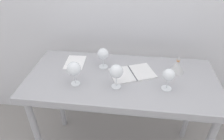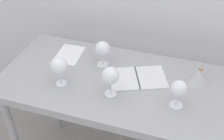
{
  "view_description": "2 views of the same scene",
  "coord_description": "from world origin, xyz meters",
  "px_view_note": "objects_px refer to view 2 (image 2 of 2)",
  "views": [
    {
      "loc": [
        0.08,
        -1.24,
        1.8
      ],
      "look_at": [
        -0.07,
        0.0,
        0.95
      ],
      "focal_mm": 33.14,
      "sensor_mm": 36.0,
      "label": 1
    },
    {
      "loc": [
        0.32,
        -1.19,
        1.93
      ],
      "look_at": [
        -0.05,
        -0.04,
        1.0
      ],
      "focal_mm": 45.48,
      "sensor_mm": 36.0,
      "label": 2
    }
  ],
  "objects_px": {
    "wine_glass_near_right": "(179,89)",
    "wine_glass_near_left": "(59,66)",
    "decanter_funnel": "(199,76)",
    "wine_glass_far_left": "(102,49)",
    "tasting_sheet_upper": "(69,54)",
    "wine_glass_near_center": "(111,76)",
    "open_notebook": "(137,78)"
  },
  "relations": [
    {
      "from": "wine_glass_near_center",
      "to": "wine_glass_far_left",
      "type": "relative_size",
      "value": 1.08
    },
    {
      "from": "decanter_funnel",
      "to": "wine_glass_near_center",
      "type": "bearing_deg",
      "value": -151.32
    },
    {
      "from": "wine_glass_near_right",
      "to": "wine_glass_far_left",
      "type": "relative_size",
      "value": 0.97
    },
    {
      "from": "wine_glass_near_left",
      "to": "open_notebook",
      "type": "xyz_separation_m",
      "value": [
        0.39,
        0.17,
        -0.12
      ]
    },
    {
      "from": "wine_glass_near_center",
      "to": "wine_glass_near_left",
      "type": "height_order",
      "value": "same"
    },
    {
      "from": "wine_glass_near_left",
      "to": "decanter_funnel",
      "type": "xyz_separation_m",
      "value": [
        0.73,
        0.24,
        -0.08
      ]
    },
    {
      "from": "wine_glass_near_left",
      "to": "wine_glass_near_right",
      "type": "bearing_deg",
      "value": 2.15
    },
    {
      "from": "wine_glass_near_right",
      "to": "wine_glass_near_center",
      "type": "bearing_deg",
      "value": -176.51
    },
    {
      "from": "wine_glass_near_center",
      "to": "open_notebook",
      "type": "xyz_separation_m",
      "value": [
        0.11,
        0.17,
        -0.12
      ]
    },
    {
      "from": "wine_glass_near_right",
      "to": "decanter_funnel",
      "type": "relative_size",
      "value": 1.08
    },
    {
      "from": "wine_glass_near_center",
      "to": "wine_glass_near_left",
      "type": "xyz_separation_m",
      "value": [
        -0.29,
        -0.0,
        -0.0
      ]
    },
    {
      "from": "wine_glass_near_right",
      "to": "decanter_funnel",
      "type": "bearing_deg",
      "value": 66.89
    },
    {
      "from": "decanter_funnel",
      "to": "wine_glass_near_left",
      "type": "bearing_deg",
      "value": -161.56
    },
    {
      "from": "wine_glass_near_left",
      "to": "open_notebook",
      "type": "bearing_deg",
      "value": 23.79
    },
    {
      "from": "wine_glass_near_center",
      "to": "decanter_funnel",
      "type": "relative_size",
      "value": 1.2
    },
    {
      "from": "wine_glass_near_left",
      "to": "tasting_sheet_upper",
      "type": "xyz_separation_m",
      "value": [
        -0.08,
        0.27,
        -0.12
      ]
    },
    {
      "from": "open_notebook",
      "to": "wine_glass_near_center",
      "type": "bearing_deg",
      "value": -144.58
    },
    {
      "from": "wine_glass_near_right",
      "to": "tasting_sheet_upper",
      "type": "height_order",
      "value": "wine_glass_near_right"
    },
    {
      "from": "wine_glass_near_left",
      "to": "tasting_sheet_upper",
      "type": "distance_m",
      "value": 0.31
    },
    {
      "from": "wine_glass_near_center",
      "to": "tasting_sheet_upper",
      "type": "bearing_deg",
      "value": 143.51
    },
    {
      "from": "wine_glass_far_left",
      "to": "open_notebook",
      "type": "bearing_deg",
      "value": -15.88
    },
    {
      "from": "wine_glass_near_right",
      "to": "tasting_sheet_upper",
      "type": "bearing_deg",
      "value": 160.58
    },
    {
      "from": "wine_glass_near_right",
      "to": "wine_glass_far_left",
      "type": "xyz_separation_m",
      "value": [
        -0.47,
        0.22,
        0.0
      ]
    },
    {
      "from": "wine_glass_near_right",
      "to": "wine_glass_near_left",
      "type": "relative_size",
      "value": 0.9
    },
    {
      "from": "wine_glass_near_center",
      "to": "wine_glass_far_left",
      "type": "height_order",
      "value": "wine_glass_near_center"
    },
    {
      "from": "tasting_sheet_upper",
      "to": "wine_glass_near_center",
      "type": "bearing_deg",
      "value": -39.32
    },
    {
      "from": "wine_glass_near_right",
      "to": "wine_glass_far_left",
      "type": "height_order",
      "value": "wine_glass_far_left"
    },
    {
      "from": "wine_glass_near_right",
      "to": "wine_glass_far_left",
      "type": "bearing_deg",
      "value": 155.4
    },
    {
      "from": "open_notebook",
      "to": "tasting_sheet_upper",
      "type": "distance_m",
      "value": 0.48
    },
    {
      "from": "wine_glass_near_center",
      "to": "wine_glass_far_left",
      "type": "bearing_deg",
      "value": 118.34
    },
    {
      "from": "wine_glass_far_left",
      "to": "decanter_funnel",
      "type": "height_order",
      "value": "wine_glass_far_left"
    },
    {
      "from": "wine_glass_near_left",
      "to": "wine_glass_far_left",
      "type": "xyz_separation_m",
      "value": [
        0.16,
        0.24,
        -0.01
      ]
    }
  ]
}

